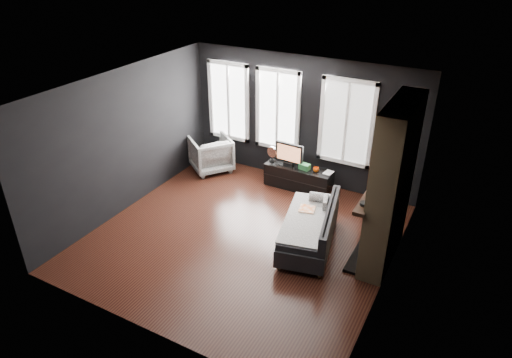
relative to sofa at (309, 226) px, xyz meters
The scene contains 18 objects.
floor 1.21m from the sofa, 162.59° to the right, with size 5.00×5.00×0.00m, color black.
ceiling 2.59m from the sofa, 162.59° to the right, with size 5.00×5.00×0.00m, color white.
wall_back 2.61m from the sofa, 117.04° to the left, with size 5.00×0.02×2.70m, color black.
wall_left 3.74m from the sofa, behind, with size 0.02×5.00×2.70m, color black.
wall_right 1.74m from the sofa, 13.84° to the right, with size 0.02×5.00×2.70m, color black.
windows 3.30m from the sofa, 126.24° to the left, with size 4.00×0.16×1.76m, color white, non-canonical shape.
fireplace 1.56m from the sofa, 12.00° to the left, with size 0.70×1.62×2.70m, color #93724C, non-canonical shape.
sofa is the anchor object (origin of this frame).
stripe_pillow 0.51m from the sofa, 78.48° to the left, with size 0.07×0.30×0.30m, color gray.
armchair 3.45m from the sofa, 152.24° to the left, with size 0.84×0.79×0.86m, color white.
media_console 2.00m from the sofa, 118.60° to the left, with size 1.42×0.44×0.49m, color black, non-canonical shape.
monitor 2.14m from the sofa, 124.14° to the left, with size 0.63×0.13×0.56m, color black, non-canonical shape.
desk_fan 2.38m from the sofa, 132.05° to the left, with size 0.24×0.24×0.34m, color #979797, non-canonical shape.
mug 1.83m from the sofa, 108.29° to the left, with size 0.12×0.09×0.12m, color #D34805.
book 1.86m from the sofa, 102.66° to the left, with size 0.16×0.02×0.22m, color beige.
storage_box 1.92m from the sofa, 115.51° to the left, with size 0.22×0.14×0.12m, color #276733.
mantel_vase 1.51m from the sofa, 36.58° to the left, with size 0.20×0.21×0.20m, color gold.
mantel_clock 1.32m from the sofa, 17.25° to the right, with size 0.13×0.13×0.04m, color black.
Camera 1 is at (3.37, -5.76, 4.75)m, focal length 32.00 mm.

